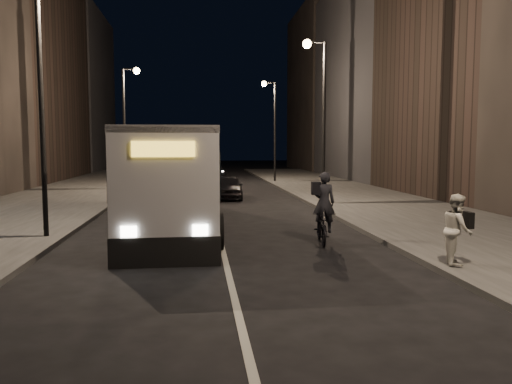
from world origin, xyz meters
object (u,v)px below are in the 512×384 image
object	(u,v)px
cyclist_on_bicycle	(322,220)
car_mid	(185,176)
car_far	(216,171)
streetlight_right_mid	(319,99)
streetlight_left_far	(128,111)
car_near	(229,187)
streetlight_left_near	(49,73)
pedestrian_woman	(457,229)
streetlight_right_far	(272,117)
city_bus	(174,175)

from	to	relation	value
cyclist_on_bicycle	car_mid	xyz separation A→B (m)	(-4.79, 22.39, 0.04)
car_mid	cyclist_on_bicycle	bearing A→B (deg)	101.51
car_far	streetlight_right_mid	bearing A→B (deg)	-87.18
streetlight_left_far	car_near	size ratio (longest dim) A/B	2.04
streetlight_left_near	cyclist_on_bicycle	bearing A→B (deg)	-10.07
streetlight_left_near	car_mid	xyz separation A→B (m)	(3.70, 20.89, -4.57)
streetlight_left_near	pedestrian_woman	size ratio (longest dim) A/B	4.66
streetlight_right_far	streetlight_left_far	xyz separation A→B (m)	(-10.66, -6.00, 0.00)
streetlight_right_far	cyclist_on_bicycle	world-z (taller)	streetlight_right_far
city_bus	car_mid	xyz separation A→B (m)	(-0.04, 18.31, -1.16)
streetlight_right_mid	cyclist_on_bicycle	xyz separation A→B (m)	(-2.18, -9.51, -4.61)
streetlight_right_mid	car_near	distance (m)	7.58
city_bus	car_mid	bearing A→B (deg)	89.64
streetlight_left_near	car_mid	world-z (taller)	streetlight_left_near
streetlight_left_near	streetlight_right_far	bearing A→B (deg)	66.04
cyclist_on_bicycle	streetlight_left_near	bearing A→B (deg)	177.25
city_bus	car_far	distance (m)	30.13
streetlight_left_near	streetlight_left_far	size ratio (longest dim) A/B	1.00
pedestrian_woman	streetlight_left_far	bearing A→B (deg)	43.84
city_bus	pedestrian_woman	bearing A→B (deg)	-47.60
streetlight_left_near	car_far	xyz separation A→B (m)	(6.42, 32.55, -4.80)
city_bus	streetlight_right_far	bearing A→B (deg)	71.60
city_bus	pedestrian_woman	xyz separation A→B (m)	(7.20, -7.76, -0.92)
streetlight_right_mid	cyclist_on_bicycle	bearing A→B (deg)	-102.89
streetlight_left_far	pedestrian_woman	distance (m)	25.99
streetlight_right_mid	streetlight_left_near	xyz separation A→B (m)	(-10.66, -8.00, 0.00)
pedestrian_woman	car_near	size ratio (longest dim) A/B	0.44
car_far	car_mid	bearing A→B (deg)	-110.14
streetlight_left_far	pedestrian_woman	world-z (taller)	streetlight_left_far
streetlight_right_mid	car_far	bearing A→B (deg)	99.80
car_near	streetlight_right_far	bearing A→B (deg)	74.20
streetlight_right_mid	pedestrian_woman	world-z (taller)	streetlight_right_mid
streetlight_left_far	pedestrian_woman	bearing A→B (deg)	-64.75
streetlight_right_far	city_bus	world-z (taller)	streetlight_right_far
streetlight_right_mid	streetlight_left_far	xyz separation A→B (m)	(-10.66, 10.00, 0.00)
cyclist_on_bicycle	car_near	xyz separation A→B (m)	(-2.10, 13.65, -0.08)
car_far	car_near	bearing A→B (deg)	-97.08
car_mid	city_bus	bearing A→B (deg)	89.55
city_bus	streetlight_left_near	bearing A→B (deg)	-145.85
streetlight_left_far	car_mid	xyz separation A→B (m)	(3.70, 2.89, -4.57)
streetlight_right_far	cyclist_on_bicycle	xyz separation A→B (m)	(-2.18, -25.51, -4.61)
streetlight_right_mid	streetlight_left_near	bearing A→B (deg)	-143.12
cyclist_on_bicycle	car_far	size ratio (longest dim) A/B	0.58
car_mid	car_far	world-z (taller)	car_mid
streetlight_right_mid	streetlight_right_far	xyz separation A→B (m)	(0.00, 16.00, 0.00)
pedestrian_woman	car_far	xyz separation A→B (m)	(-4.51, 37.73, -0.47)
streetlight_left_near	streetlight_right_mid	bearing A→B (deg)	36.88
pedestrian_woman	car_near	xyz separation A→B (m)	(-4.54, 17.32, -0.35)
streetlight_right_mid	pedestrian_woman	size ratio (longest dim) A/B	4.66
streetlight_left_far	car_far	size ratio (longest dim) A/B	2.09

